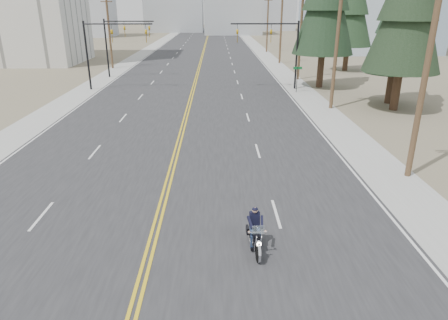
% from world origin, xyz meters
% --- Properties ---
extents(ground_plane, '(400.00, 400.00, 0.00)m').
position_xyz_m(ground_plane, '(0.00, 0.00, 0.00)').
color(ground_plane, '#776D56').
rests_on(ground_plane, ground).
extents(road, '(20.00, 200.00, 0.01)m').
position_xyz_m(road, '(0.00, 70.00, 0.01)').
color(road, '#303033').
rests_on(road, ground).
extents(sidewalk_left, '(3.00, 200.00, 0.01)m').
position_xyz_m(sidewalk_left, '(-11.50, 70.00, 0.01)').
color(sidewalk_left, '#A5A5A0').
rests_on(sidewalk_left, ground).
extents(sidewalk_right, '(3.00, 200.00, 0.01)m').
position_xyz_m(sidewalk_right, '(11.50, 70.00, 0.01)').
color(sidewalk_right, '#A5A5A0').
rests_on(sidewalk_right, ground).
extents(traffic_mast_left, '(7.10, 0.26, 7.00)m').
position_xyz_m(traffic_mast_left, '(-8.98, 32.00, 4.94)').
color(traffic_mast_left, black).
rests_on(traffic_mast_left, ground).
extents(traffic_mast_right, '(7.10, 0.26, 7.00)m').
position_xyz_m(traffic_mast_right, '(8.98, 32.00, 4.94)').
color(traffic_mast_right, black).
rests_on(traffic_mast_right, ground).
extents(traffic_mast_far, '(6.10, 0.26, 7.00)m').
position_xyz_m(traffic_mast_far, '(-9.31, 40.00, 4.87)').
color(traffic_mast_far, black).
rests_on(traffic_mast_far, ground).
extents(street_sign, '(0.90, 0.06, 2.62)m').
position_xyz_m(street_sign, '(10.80, 30.00, 1.80)').
color(street_sign, black).
rests_on(street_sign, ground).
extents(utility_pole_a, '(2.20, 0.30, 11.00)m').
position_xyz_m(utility_pole_a, '(12.50, 8.00, 5.73)').
color(utility_pole_a, brown).
rests_on(utility_pole_a, ground).
extents(utility_pole_b, '(2.20, 0.30, 11.50)m').
position_xyz_m(utility_pole_b, '(12.50, 23.00, 5.98)').
color(utility_pole_b, brown).
rests_on(utility_pole_b, ground).
extents(utility_pole_c, '(2.20, 0.30, 11.00)m').
position_xyz_m(utility_pole_c, '(12.50, 38.00, 5.73)').
color(utility_pole_c, brown).
rests_on(utility_pole_c, ground).
extents(utility_pole_d, '(2.20, 0.30, 11.50)m').
position_xyz_m(utility_pole_d, '(12.50, 53.00, 5.98)').
color(utility_pole_d, brown).
rests_on(utility_pole_d, ground).
extents(utility_pole_e, '(2.20, 0.30, 11.00)m').
position_xyz_m(utility_pole_e, '(12.50, 70.00, 5.73)').
color(utility_pole_e, brown).
rests_on(utility_pole_e, ground).
extents(utility_pole_left, '(2.20, 0.30, 10.50)m').
position_xyz_m(utility_pole_left, '(-12.50, 48.00, 5.48)').
color(utility_pole_left, brown).
rests_on(utility_pole_left, ground).
extents(haze_bldg_b, '(18.00, 14.00, 14.00)m').
position_xyz_m(haze_bldg_b, '(8.00, 125.00, 7.00)').
color(haze_bldg_b, '#ADB2B7').
rests_on(haze_bldg_b, ground).
extents(haze_bldg_c, '(16.00, 12.00, 18.00)m').
position_xyz_m(haze_bldg_c, '(40.00, 110.00, 9.00)').
color(haze_bldg_c, '#B7BCC6').
rests_on(haze_bldg_c, ground).
extents(haze_bldg_e, '(14.00, 14.00, 12.00)m').
position_xyz_m(haze_bldg_e, '(25.00, 150.00, 6.00)').
color(haze_bldg_e, '#B7BCC6').
rests_on(haze_bldg_e, ground).
extents(haze_bldg_f, '(12.00, 12.00, 16.00)m').
position_xyz_m(haze_bldg_f, '(-50.00, 130.00, 8.00)').
color(haze_bldg_f, '#ADB2B7').
rests_on(haze_bldg_f, ground).
extents(motorcyclist, '(0.97, 2.07, 1.58)m').
position_xyz_m(motorcyclist, '(3.84, 1.37, 0.79)').
color(motorcyclist, black).
rests_on(motorcyclist, ground).
extents(conifer_mid, '(5.18, 5.18, 13.82)m').
position_xyz_m(conifer_mid, '(18.39, 24.97, 7.93)').
color(conifer_mid, '#382619').
rests_on(conifer_mid, ground).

